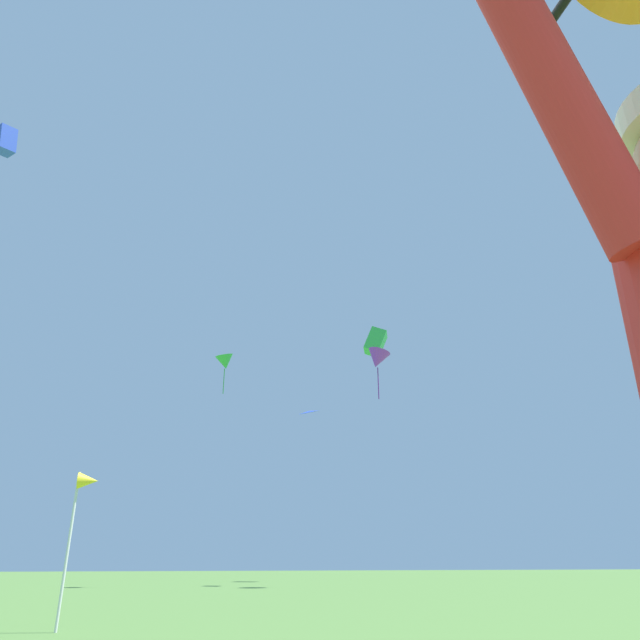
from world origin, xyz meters
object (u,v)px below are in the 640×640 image
Objects in this scene: distant_kite_purple_low_right at (377,359)px; distant_kite_blue_high_left at (5,141)px; marker_flag at (85,492)px; distant_kite_green_mid_right at (225,362)px; distant_kite_green_far_center at (376,342)px; distant_kite_blue_low_left at (309,412)px.

distant_kite_blue_high_left is (-14.48, -3.56, 5.69)m from distant_kite_purple_low_right.
distant_kite_purple_low_right is 1.03× the size of marker_flag.
distant_kite_blue_high_left is at bearing 121.02° from marker_flag.
distant_kite_blue_high_left is 0.47× the size of marker_flag.
distant_kite_green_far_center is at bearing 28.45° from distant_kite_green_mid_right.
distant_kite_green_far_center reaches higher than marker_flag.
distant_kite_purple_low_right is at bearing -15.74° from distant_kite_green_mid_right.
distant_kite_blue_high_left reaches higher than marker_flag.
distant_kite_blue_high_left is at bearing -154.92° from distant_kite_blue_low_left.
distant_kite_green_far_center is at bearing 30.48° from distant_kite_blue_high_left.
distant_kite_green_far_center is 9.87m from distant_kite_green_mid_right.
distant_kite_purple_low_right is at bearing 54.62° from marker_flag.
distant_kite_purple_low_right is 15.96m from distant_kite_blue_high_left.
distant_kite_green_mid_right is at bearing -174.63° from distant_kite_blue_low_left.
distant_kite_blue_high_left reaches higher than distant_kite_blue_low_left.
distant_kite_green_mid_right is at bearing 78.78° from marker_flag.
marker_flag is (-9.00, -12.67, -6.82)m from distant_kite_purple_low_right.
distant_kite_blue_low_left reaches higher than marker_flag.
marker_flag is at bearing -101.22° from distant_kite_green_mid_right.
distant_kite_green_mid_right is 16.17m from marker_flag.
distant_kite_blue_low_left is 0.45× the size of marker_flag.
distant_kite_green_far_center is at bearing 71.39° from distant_kite_purple_low_right.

